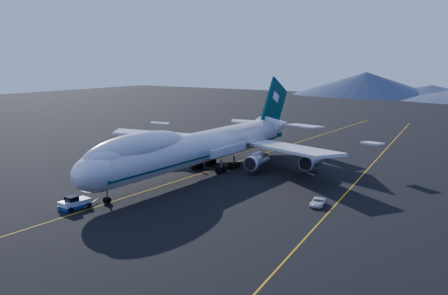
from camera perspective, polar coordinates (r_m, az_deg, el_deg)
The scene contains 6 objects.
ground at distance 105.67m, azimuth -2.66°, elevation -2.97°, with size 500.00×500.00×0.00m, color black.
taxiway_line_main at distance 105.66m, azimuth -2.66°, elevation -2.97°, with size 0.25×220.00×0.01m, color #CB8D0B.
taxiway_line_side at distance 100.70m, azimuth 14.76°, elevation -3.96°, with size 0.25×200.00×0.01m, color #CB8D0B.
boeing_747 at distance 104.52m, azimuth -2.68°, elevation 0.14°, with size 59.62×72.43×19.37m.
pushback_tug at distance 84.91m, azimuth -16.66°, elevation -6.23°, with size 3.21×5.15×2.15m.
service_van at distance 84.17m, azimuth 10.68°, elevation -6.14°, with size 2.11×4.58×1.27m, color white.
Camera 1 is at (61.29, -82.64, 24.07)m, focal length 40.00 mm.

